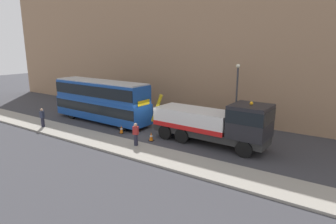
{
  "coord_description": "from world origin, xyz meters",
  "views": [
    {
      "loc": [
        14.54,
        -19.02,
        7.46
      ],
      "look_at": [
        1.6,
        0.19,
        2.0
      ],
      "focal_mm": 30.66,
      "sensor_mm": 36.0,
      "label": 1
    }
  ],
  "objects_px": {
    "pedestrian_onlooker": "(42,118)",
    "street_lamp": "(237,91)",
    "traffic_cone_near_bus": "(121,129)",
    "recovery_tow_truck": "(214,122)",
    "double_decker_bus": "(101,99)",
    "traffic_cone_midway": "(151,137)",
    "pedestrian_bystander": "(136,135)"
  },
  "relations": [
    {
      "from": "double_decker_bus",
      "to": "street_lamp",
      "type": "height_order",
      "value": "street_lamp"
    },
    {
      "from": "recovery_tow_truck",
      "to": "traffic_cone_midway",
      "type": "bearing_deg",
      "value": -154.65
    },
    {
      "from": "pedestrian_onlooker",
      "to": "traffic_cone_near_bus",
      "type": "distance_m",
      "value": 7.56
    },
    {
      "from": "pedestrian_bystander",
      "to": "traffic_cone_near_bus",
      "type": "distance_m",
      "value": 3.86
    },
    {
      "from": "pedestrian_bystander",
      "to": "street_lamp",
      "type": "relative_size",
      "value": 0.29
    },
    {
      "from": "pedestrian_onlooker",
      "to": "traffic_cone_near_bus",
      "type": "height_order",
      "value": "pedestrian_onlooker"
    },
    {
      "from": "traffic_cone_midway",
      "to": "traffic_cone_near_bus",
      "type": "bearing_deg",
      "value": 177.54
    },
    {
      "from": "recovery_tow_truck",
      "to": "double_decker_bus",
      "type": "xyz_separation_m",
      "value": [
        -12.17,
        0.01,
        0.47
      ]
    },
    {
      "from": "traffic_cone_near_bus",
      "to": "street_lamp",
      "type": "bearing_deg",
      "value": 41.86
    },
    {
      "from": "traffic_cone_near_bus",
      "to": "street_lamp",
      "type": "xyz_separation_m",
      "value": [
        7.59,
        6.8,
        3.13
      ]
    },
    {
      "from": "street_lamp",
      "to": "recovery_tow_truck",
      "type": "bearing_deg",
      "value": -87.3
    },
    {
      "from": "traffic_cone_near_bus",
      "to": "street_lamp",
      "type": "distance_m",
      "value": 10.66
    },
    {
      "from": "double_decker_bus",
      "to": "traffic_cone_near_bus",
      "type": "relative_size",
      "value": 15.42
    },
    {
      "from": "pedestrian_onlooker",
      "to": "traffic_cone_midway",
      "type": "height_order",
      "value": "pedestrian_onlooker"
    },
    {
      "from": "street_lamp",
      "to": "traffic_cone_near_bus",
      "type": "bearing_deg",
      "value": -138.14
    },
    {
      "from": "pedestrian_bystander",
      "to": "traffic_cone_midway",
      "type": "relative_size",
      "value": 2.38
    },
    {
      "from": "traffic_cone_near_bus",
      "to": "traffic_cone_midway",
      "type": "relative_size",
      "value": 1.0
    },
    {
      "from": "pedestrian_onlooker",
      "to": "pedestrian_bystander",
      "type": "xyz_separation_m",
      "value": [
        10.24,
        0.93,
        0.0
      ]
    },
    {
      "from": "recovery_tow_truck",
      "to": "street_lamp",
      "type": "height_order",
      "value": "street_lamp"
    },
    {
      "from": "recovery_tow_truck",
      "to": "traffic_cone_midway",
      "type": "distance_m",
      "value": 5.12
    },
    {
      "from": "pedestrian_onlooker",
      "to": "pedestrian_bystander",
      "type": "height_order",
      "value": "same"
    },
    {
      "from": "recovery_tow_truck",
      "to": "traffic_cone_midway",
      "type": "relative_size",
      "value": 14.14
    },
    {
      "from": "double_decker_bus",
      "to": "street_lamp",
      "type": "relative_size",
      "value": 1.9
    },
    {
      "from": "traffic_cone_midway",
      "to": "recovery_tow_truck",
      "type": "bearing_deg",
      "value": 23.64
    },
    {
      "from": "pedestrian_onlooker",
      "to": "double_decker_bus",
      "type": "bearing_deg",
      "value": 33.16
    },
    {
      "from": "double_decker_bus",
      "to": "pedestrian_bystander",
      "type": "bearing_deg",
      "value": -24.74
    },
    {
      "from": "traffic_cone_near_bus",
      "to": "pedestrian_onlooker",
      "type": "bearing_deg",
      "value": -157.54
    },
    {
      "from": "pedestrian_onlooker",
      "to": "traffic_cone_near_bus",
      "type": "xyz_separation_m",
      "value": [
        6.96,
        2.88,
        -0.64
      ]
    },
    {
      "from": "recovery_tow_truck",
      "to": "traffic_cone_near_bus",
      "type": "distance_m",
      "value": 8.16
    },
    {
      "from": "double_decker_bus",
      "to": "pedestrian_bystander",
      "type": "height_order",
      "value": "double_decker_bus"
    },
    {
      "from": "pedestrian_onlooker",
      "to": "traffic_cone_midway",
      "type": "xyz_separation_m",
      "value": [
        10.28,
        2.74,
        -0.64
      ]
    },
    {
      "from": "pedestrian_onlooker",
      "to": "street_lamp",
      "type": "height_order",
      "value": "street_lamp"
    }
  ]
}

